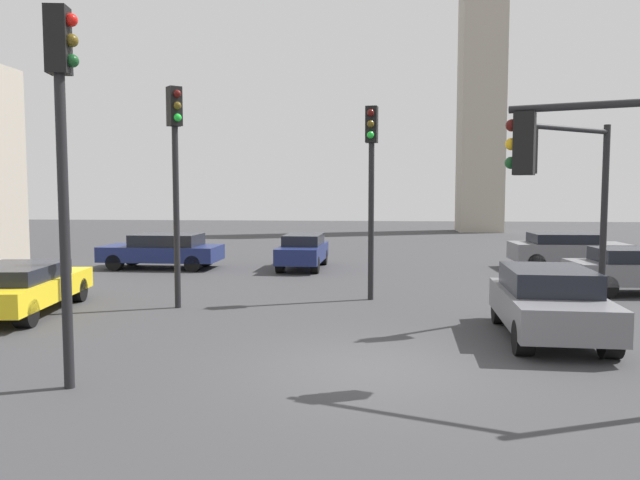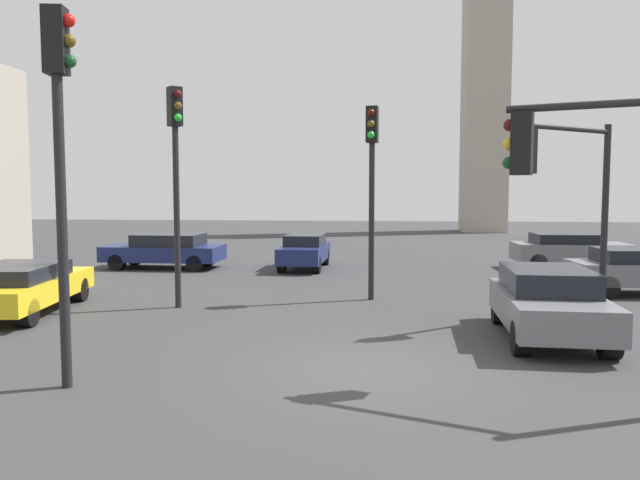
{
  "view_description": "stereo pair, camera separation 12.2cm",
  "coord_description": "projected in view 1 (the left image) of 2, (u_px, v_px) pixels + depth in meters",
  "views": [
    {
      "loc": [
        0.0,
        -10.57,
        3.1
      ],
      "look_at": [
        -1.29,
        4.61,
        1.86
      ],
      "focal_mm": 34.69,
      "sensor_mm": 36.0,
      "label": 1
    },
    {
      "loc": [
        0.13,
        -10.56,
        3.1
      ],
      "look_at": [
        -1.29,
        4.61,
        1.86
      ],
      "focal_mm": 34.69,
      "sensor_mm": 36.0,
      "label": 2
    }
  ],
  "objects": [
    {
      "name": "car_4",
      "position": [
        18.0,
        287.0,
        15.41
      ],
      "size": [
        2.59,
        4.97,
        1.25
      ],
      "rotation": [
        0.0,
        0.0,
        1.69
      ],
      "color": "yellow",
      "rests_on": "ground_plane"
    },
    {
      "name": "traffic_light_2",
      "position": [
        625.0,
        175.0,
        9.29
      ],
      "size": [
        3.24,
        1.37,
        4.71
      ],
      "rotation": [
        0.0,
        0.0,
        2.78
      ],
      "color": "black",
      "rests_on": "ground_plane"
    },
    {
      "name": "car_5",
      "position": [
        303.0,
        250.0,
        24.33
      ],
      "size": [
        1.74,
        3.98,
        1.34
      ],
      "rotation": [
        0.0,
        0.0,
        -1.61
      ],
      "color": "navy",
      "rests_on": "ground_plane"
    },
    {
      "name": "car_1",
      "position": [
        567.0,
        250.0,
        24.15
      ],
      "size": [
        4.35,
        2.0,
        1.4
      ],
      "rotation": [
        0.0,
        0.0,
        0.02
      ],
      "color": "slate",
      "rests_on": "ground_plane"
    },
    {
      "name": "skyline_tower",
      "position": [
        482.0,
        74.0,
        45.31
      ],
      "size": [
        3.13,
        3.13,
        23.24
      ],
      "primitive_type": "cube",
      "color": "#A89E8E",
      "rests_on": "ground_plane"
    },
    {
      "name": "ground_plane",
      "position": [
        371.0,
        368.0,
        10.74
      ],
      "size": [
        102.48,
        102.48,
        0.0
      ],
      "primitive_type": "plane",
      "color": "#38383A"
    },
    {
      "name": "traffic_light_3",
      "position": [
        566.0,
        178.0,
        14.29
      ],
      "size": [
        2.65,
        2.06,
        4.68
      ],
      "rotation": [
        0.0,
        0.0,
        -2.49
      ],
      "color": "black",
      "rests_on": "ground_plane"
    },
    {
      "name": "traffic_light_0",
      "position": [
        371.0,
        166.0,
        17.17
      ],
      "size": [
        0.36,
        0.48,
        5.4
      ],
      "rotation": [
        0.0,
        0.0,
        -1.72
      ],
      "color": "black",
      "rests_on": "ground_plane"
    },
    {
      "name": "traffic_light_1",
      "position": [
        62.0,
        129.0,
        9.37
      ],
      "size": [
        0.48,
        0.36,
        5.84
      ],
      "rotation": [
        0.0,
        0.0,
        0.14
      ],
      "color": "black",
      "rests_on": "ground_plane"
    },
    {
      "name": "car_7",
      "position": [
        549.0,
        302.0,
        12.88
      ],
      "size": [
        2.09,
        4.2,
        1.46
      ],
      "rotation": [
        0.0,
        0.0,
        -1.62
      ],
      "color": "slate",
      "rests_on": "ground_plane"
    },
    {
      "name": "car_3",
      "position": [
        163.0,
        250.0,
        24.39
      ],
      "size": [
        4.61,
        2.16,
        1.36
      ],
      "rotation": [
        0.0,
        0.0,
        3.12
      ],
      "color": "navy",
      "rests_on": "ground_plane"
    },
    {
      "name": "traffic_light_4",
      "position": [
        175.0,
        156.0,
        15.95
      ],
      "size": [
        0.46,
        0.48,
        5.74
      ],
      "rotation": [
        0.0,
        0.0,
        -0.86
      ],
      "color": "black",
      "rests_on": "ground_plane"
    }
  ]
}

